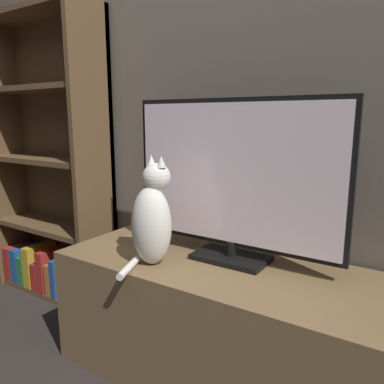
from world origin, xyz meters
The scene contains 5 objects.
wall_back centered at (0.00, 1.22, 1.30)m, with size 4.80×0.05×2.60m.
tv_stand centered at (0.00, 0.91, 0.25)m, with size 1.31×0.55×0.51m.
tv centered at (0.03, 0.98, 0.84)m, with size 0.90×0.18×0.65m.
cat centered at (-0.21, 0.77, 0.69)m, with size 0.20×0.30×0.43m.
bookshelf centered at (-1.25, 1.09, 0.72)m, with size 0.83×0.28×1.67m.
Camera 1 is at (0.69, -0.33, 1.08)m, focal length 35.00 mm.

